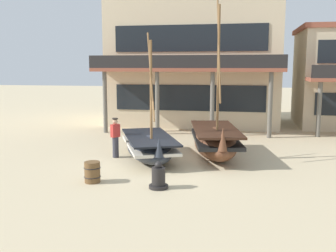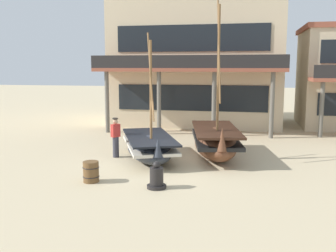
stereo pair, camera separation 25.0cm
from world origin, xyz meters
name	(u,v)px [view 1 (the left image)]	position (x,y,z in m)	size (l,w,h in m)	color
ground_plane	(163,165)	(0.00, 0.00, 0.00)	(120.00, 120.00, 0.00)	#CCB78E
fishing_boat_near_left	(149,146)	(-0.76, 0.81, 0.55)	(3.35, 4.78, 5.16)	#2D333D
fishing_boat_centre_large	(215,141)	(1.89, 1.79, 0.70)	(2.61, 4.98, 7.02)	brown
fisherman_by_hull	(115,138)	(-2.25, 0.92, 0.83)	(0.40, 0.42, 1.68)	#33333D
capstan_winch	(159,178)	(0.42, -2.88, 0.33)	(0.62, 0.62, 0.86)	black
wooden_barrel	(92,172)	(-1.87, -2.67, 0.35)	(0.56, 0.56, 0.70)	brown
harbor_building_main	(196,42)	(-0.17, 12.10, 5.46)	(11.27, 9.12, 10.93)	beige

